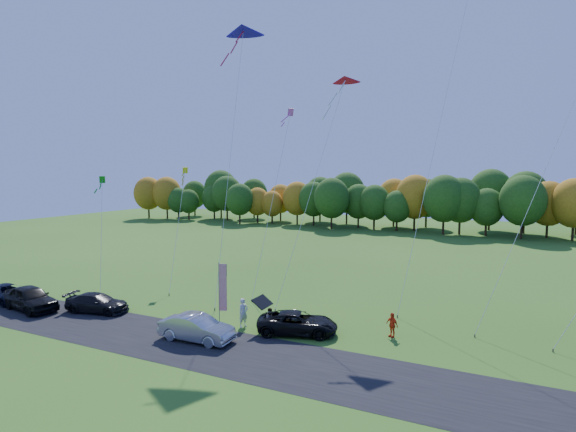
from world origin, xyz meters
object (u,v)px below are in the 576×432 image
at_px(person_east, 392,325).
at_px(feather_flag, 222,287).
at_px(black_suv, 298,323).
at_px(silver_sedan, 197,328).

xyz_separation_m(person_east, feather_flag, (-10.96, -2.65, 1.87)).
xyz_separation_m(black_suv, silver_sedan, (-5.15, -3.74, 0.08)).
relative_size(black_suv, feather_flag, 1.19).
distance_m(black_suv, feather_flag, 5.71).
xyz_separation_m(silver_sedan, person_east, (10.77, 5.78, -0.01)).
bearing_deg(silver_sedan, person_east, -63.24).
bearing_deg(black_suv, silver_sedan, 108.49).
bearing_deg(feather_flag, person_east, 13.61).
relative_size(black_suv, person_east, 3.30).
xyz_separation_m(black_suv, feather_flag, (-5.34, -0.61, 1.93)).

